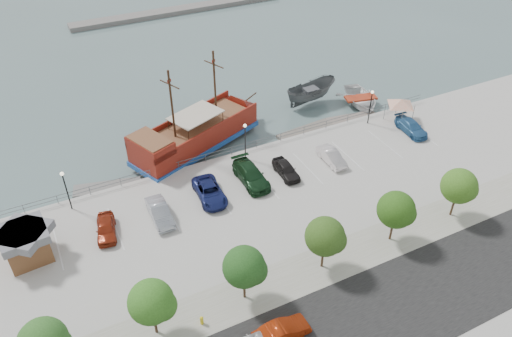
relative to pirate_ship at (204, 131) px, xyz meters
name	(u,v)px	position (x,y,z in m)	size (l,w,h in m)	color
ground	(274,201)	(2.34, -12.28, -1.87)	(160.00, 160.00, 0.00)	slate
street	(377,316)	(2.34, -28.28, -0.86)	(100.00, 8.00, 0.04)	black
sidewalk	(332,262)	(2.34, -22.28, -0.86)	(100.00, 4.00, 0.05)	gray
seawall_railing	(240,148)	(2.34, -4.48, -0.35)	(50.00, 0.06, 1.00)	slate
far_shore	(180,10)	(12.34, 42.72, -1.47)	(40.00, 3.00, 0.80)	slate
pirate_ship	(204,131)	(0.00, 0.00, 0.00)	(17.94, 10.94, 11.18)	maroon
patrol_boat	(311,94)	(15.64, 2.66, -0.46)	(2.75, 7.32, 2.83)	#515558
speedboat	(360,100)	(21.20, -0.50, -1.15)	(5.02, 7.03, 1.46)	silver
dock_west	(107,188)	(-11.88, -3.08, -1.68)	(6.63, 1.89, 0.38)	slate
dock_mid	(306,132)	(11.53, -3.08, -1.67)	(7.14, 2.04, 0.41)	slate
dock_east	(352,119)	(18.17, -3.08, -1.69)	(6.47, 1.85, 0.37)	gray
shed	(26,243)	(-19.83, -10.51, 0.73)	(3.96, 3.96, 3.01)	brown
canopy_tent	(402,99)	(22.01, -6.75, 1.90)	(4.65, 4.65, 3.19)	slate
street_sedan	(282,332)	(-4.86, -26.69, -0.18)	(1.46, 4.20, 1.38)	#9A270A
fire_hydrant	(202,320)	(-9.49, -23.08, -0.45)	(0.27, 0.27, 0.78)	yellow
lamp_post_left	(65,184)	(-15.66, -5.78, 2.07)	(0.36, 0.36, 4.28)	black
lamp_post_mid	(245,135)	(2.34, -5.78, 2.07)	(0.36, 0.36, 4.28)	black
lamp_post_right	(371,101)	(18.34, -5.78, 2.07)	(0.36, 0.36, 4.28)	black
tree_b	(154,303)	(-12.52, -22.36, 2.42)	(3.30, 3.20, 5.00)	#473321
tree_c	(246,268)	(-5.52, -22.36, 2.42)	(3.30, 3.20, 5.00)	#473321
tree_d	(327,237)	(1.48, -22.36, 2.42)	(3.30, 3.20, 5.00)	#473321
tree_e	(398,211)	(8.48, -22.36, 2.42)	(3.30, 3.20, 5.00)	#473321
tree_f	(461,187)	(15.48, -22.36, 2.42)	(3.30, 3.20, 5.00)	#473321
parked_car_a	(106,228)	(-13.49, -10.61, -0.19)	(1.62, 4.03, 1.37)	maroon
parked_car_b	(160,212)	(-8.68, -10.82, -0.12)	(1.58, 4.54, 1.50)	#A1A6B2
parked_car_c	(210,192)	(-3.50, -10.09, -0.16)	(2.36, 5.12, 1.42)	navy
parked_car_d	(251,175)	(1.11, -9.60, -0.07)	(2.26, 5.55, 1.61)	#14351A
parked_car_e	(286,169)	(4.78, -10.21, -0.19)	(1.62, 4.03, 1.37)	black
parked_car_f	(332,157)	(10.13, -10.41, -0.19)	(1.44, 4.12, 1.36)	silver
parked_car_h	(411,127)	(21.52, -9.56, -0.19)	(1.90, 4.68, 1.36)	#2E659A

